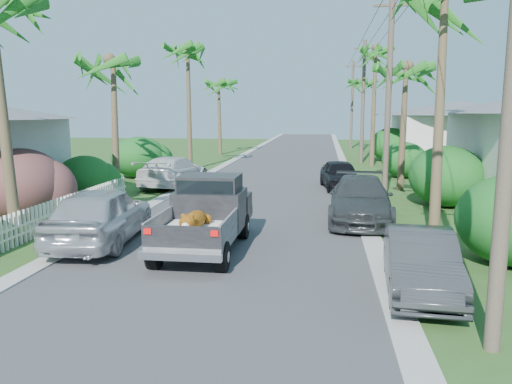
# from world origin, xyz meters

# --- Properties ---
(ground) EXTENTS (120.00, 120.00, 0.00)m
(ground) POSITION_xyz_m (0.00, 0.00, 0.00)
(ground) COLOR #2F4E1D
(ground) RESTS_ON ground
(road) EXTENTS (8.00, 100.00, 0.02)m
(road) POSITION_xyz_m (0.00, 25.00, 0.01)
(road) COLOR #38383A
(road) RESTS_ON ground
(curb_left) EXTENTS (0.60, 100.00, 0.06)m
(curb_left) POSITION_xyz_m (-4.30, 25.00, 0.03)
(curb_left) COLOR #A5A39E
(curb_left) RESTS_ON ground
(curb_right) EXTENTS (0.60, 100.00, 0.06)m
(curb_right) POSITION_xyz_m (4.30, 25.00, 0.03)
(curb_right) COLOR #A5A39E
(curb_right) RESTS_ON ground
(pickup_truck) EXTENTS (1.98, 5.12, 2.06)m
(pickup_truck) POSITION_xyz_m (-0.46, 3.57, 1.01)
(pickup_truck) COLOR black
(pickup_truck) RESTS_ON ground
(parked_car_rn) EXTENTS (1.68, 4.10, 1.32)m
(parked_car_rn) POSITION_xyz_m (4.91, 0.58, 0.66)
(parked_car_rn) COLOR #313437
(parked_car_rn) RESTS_ON ground
(parked_car_rm) EXTENTS (2.40, 5.39, 1.54)m
(parked_car_rm) POSITION_xyz_m (4.12, 7.64, 0.77)
(parked_car_rm) COLOR #323637
(parked_car_rm) RESTS_ON ground
(parked_car_rf) EXTENTS (2.25, 4.41, 1.44)m
(parked_car_rf) POSITION_xyz_m (3.64, 15.00, 0.72)
(parked_car_rf) COLOR black
(parked_car_rf) RESTS_ON ground
(parked_car_ln) EXTENTS (2.43, 5.16, 1.71)m
(parked_car_ln) POSITION_xyz_m (-3.65, 3.46, 0.85)
(parked_car_ln) COLOR silver
(parked_car_ln) RESTS_ON ground
(parked_car_lf) EXTENTS (2.82, 5.61, 1.56)m
(parked_car_lf) POSITION_xyz_m (-4.89, 14.67, 0.78)
(parked_car_lf) COLOR silver
(parked_car_lf) RESTS_ON ground
(palm_l_b) EXTENTS (4.40, 4.40, 7.40)m
(palm_l_b) POSITION_xyz_m (-6.80, 12.00, 6.15)
(palm_l_b) COLOR brown
(palm_l_b) RESTS_ON ground
(palm_l_c) EXTENTS (4.40, 4.40, 9.20)m
(palm_l_c) POSITION_xyz_m (-6.00, 22.00, 7.91)
(palm_l_c) COLOR brown
(palm_l_c) RESTS_ON ground
(palm_l_d) EXTENTS (4.40, 4.40, 7.70)m
(palm_l_d) POSITION_xyz_m (-6.50, 34.00, 6.44)
(palm_l_d) COLOR brown
(palm_l_d) RESTS_ON ground
(palm_r_b) EXTENTS (4.40, 4.40, 7.20)m
(palm_r_b) POSITION_xyz_m (6.60, 15.00, 5.95)
(palm_r_b) COLOR brown
(palm_r_b) RESTS_ON ground
(palm_r_c) EXTENTS (4.40, 4.40, 9.40)m
(palm_r_c) POSITION_xyz_m (6.20, 26.00, 8.11)
(palm_r_c) COLOR brown
(palm_r_c) RESTS_ON ground
(palm_r_d) EXTENTS (4.40, 4.40, 8.00)m
(palm_r_d) POSITION_xyz_m (6.50, 40.00, 6.74)
(palm_r_d) COLOR brown
(palm_r_d) RESTS_ON ground
(shrub_l_b) EXTENTS (3.00, 3.30, 2.60)m
(shrub_l_b) POSITION_xyz_m (-7.80, 6.00, 1.30)
(shrub_l_b) COLOR #A7174E
(shrub_l_b) RESTS_ON ground
(shrub_l_c) EXTENTS (2.40, 2.64, 2.00)m
(shrub_l_c) POSITION_xyz_m (-7.40, 10.00, 1.00)
(shrub_l_c) COLOR #164C15
(shrub_l_c) RESTS_ON ground
(shrub_l_d) EXTENTS (3.20, 3.52, 2.40)m
(shrub_l_d) POSITION_xyz_m (-8.00, 18.00, 1.20)
(shrub_l_d) COLOR #164C15
(shrub_l_d) RESTS_ON ground
(shrub_r_b) EXTENTS (3.00, 3.30, 2.50)m
(shrub_r_b) POSITION_xyz_m (7.80, 11.00, 1.25)
(shrub_r_b) COLOR #164C15
(shrub_r_b) RESTS_ON ground
(shrub_r_c) EXTENTS (2.60, 2.86, 2.10)m
(shrub_r_c) POSITION_xyz_m (7.50, 20.00, 1.05)
(shrub_r_c) COLOR #164C15
(shrub_r_c) RESTS_ON ground
(shrub_r_d) EXTENTS (3.20, 3.52, 2.60)m
(shrub_r_d) POSITION_xyz_m (8.00, 30.00, 1.30)
(shrub_r_d) COLOR #164C15
(shrub_r_d) RESTS_ON ground
(picket_fence) EXTENTS (0.10, 11.00, 1.00)m
(picket_fence) POSITION_xyz_m (-6.00, 5.50, 0.50)
(picket_fence) COLOR white
(picket_fence) RESTS_ON ground
(house_right_far) EXTENTS (9.00, 8.00, 4.60)m
(house_right_far) POSITION_xyz_m (13.00, 30.00, 2.12)
(house_right_far) COLOR silver
(house_right_far) RESTS_ON ground
(utility_pole_b) EXTENTS (1.60, 0.26, 9.00)m
(utility_pole_b) POSITION_xyz_m (5.60, 13.00, 4.60)
(utility_pole_b) COLOR brown
(utility_pole_b) RESTS_ON ground
(utility_pole_c) EXTENTS (1.60, 0.26, 9.00)m
(utility_pole_c) POSITION_xyz_m (5.60, 28.00, 4.60)
(utility_pole_c) COLOR brown
(utility_pole_c) RESTS_ON ground
(utility_pole_d) EXTENTS (1.60, 0.26, 9.00)m
(utility_pole_d) POSITION_xyz_m (5.60, 43.00, 4.60)
(utility_pole_d) COLOR brown
(utility_pole_d) RESTS_ON ground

